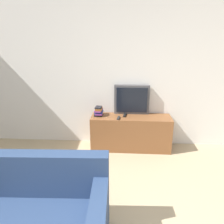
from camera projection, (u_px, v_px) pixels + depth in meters
wall_back at (121, 75)px, 3.89m from camera, size 9.00×0.06×2.60m
tv_stand at (131, 133)px, 3.93m from camera, size 1.41×0.44×0.61m
television at (132, 100)px, 3.92m from camera, size 0.63×0.09×0.53m
book_stack at (99, 111)px, 3.88m from camera, size 0.16×0.22×0.16m
remote_on_stand at (125, 115)px, 3.87m from camera, size 0.06×0.18×0.02m
remote_secondary at (118, 118)px, 3.73m from camera, size 0.06×0.15×0.02m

